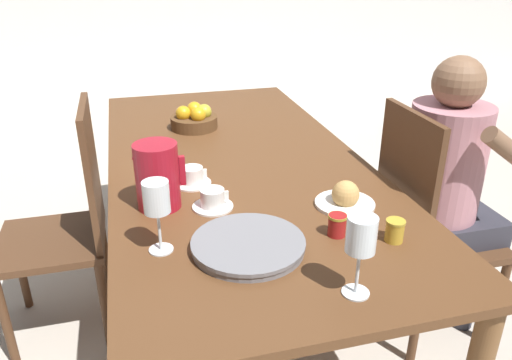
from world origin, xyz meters
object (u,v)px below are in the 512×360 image
object	(u,v)px
person_seated	(450,178)
fruit_bowl	(194,119)
wine_glass_juice	(361,239)
teacup_near_person	(213,200)
teacup_across	(192,177)
chair_person_side	(425,225)
serving_tray	(248,245)
jam_jar_red	(395,230)
jam_jar_amber	(337,224)
red_pitcher	(157,176)
bread_plate	(345,198)
wine_glass_water	(157,200)
chair_opposite	(69,222)

from	to	relation	value
person_seated	fruit_bowl	xyz separation A→B (m)	(-0.89, 0.78, 0.07)
wine_glass_juice	fruit_bowl	world-z (taller)	wine_glass_juice
teacup_near_person	teacup_across	distance (m)	0.21
teacup_near_person	chair_person_side	bearing A→B (deg)	1.77
serving_tray	jam_jar_red	bearing A→B (deg)	-8.63
wine_glass_juice	jam_jar_amber	world-z (taller)	wine_glass_juice
person_seated	chair_person_side	bearing A→B (deg)	-75.34
chair_person_side	person_seated	xyz separation A→B (m)	(0.10, 0.03, 0.18)
teacup_near_person	jam_jar_amber	bearing A→B (deg)	-39.48
red_pitcher	teacup_across	xyz separation A→B (m)	(0.13, 0.15, -0.08)
red_pitcher	teacup_across	bearing A→B (deg)	47.77
red_pitcher	jam_jar_amber	size ratio (longest dim) A/B	3.26
bread_plate	jam_jar_red	bearing A→B (deg)	-79.19
wine_glass_water	fruit_bowl	world-z (taller)	wine_glass_water
chair_person_side	wine_glass_juice	distance (m)	0.91
bread_plate	fruit_bowl	xyz separation A→B (m)	(-0.37, 0.94, 0.02)
jam_jar_red	chair_person_side	bearing A→B (deg)	44.81
chair_opposite	wine_glass_water	bearing A→B (deg)	-152.99
wine_glass_water	chair_opposite	bearing A→B (deg)	117.01
chair_opposite	teacup_near_person	size ratio (longest dim) A/B	7.15
wine_glass_juice	chair_opposite	bearing A→B (deg)	128.96
chair_opposite	red_pitcher	size ratio (longest dim) A/B	4.40
chair_person_side	chair_opposite	bearing A→B (deg)	-105.99
chair_opposite	wine_glass_juice	size ratio (longest dim) A/B	4.50
teacup_across	serving_tray	distance (m)	0.49
red_pitcher	person_seated	bearing A→B (deg)	-0.18
wine_glass_juice	teacup_near_person	world-z (taller)	wine_glass_juice
red_pitcher	jam_jar_red	world-z (taller)	red_pitcher
red_pitcher	jam_jar_red	size ratio (longest dim) A/B	3.26
chair_person_side	fruit_bowl	world-z (taller)	chair_person_side
bread_plate	jam_jar_amber	bearing A→B (deg)	-121.23
chair_opposite	person_seated	xyz separation A→B (m)	(1.48, -0.37, 0.18)
chair_opposite	person_seated	size ratio (longest dim) A/B	0.84
chair_person_side	chair_opposite	world-z (taller)	same
chair_person_side	wine_glass_water	bearing A→B (deg)	-76.75
wine_glass_juice	teacup_across	world-z (taller)	wine_glass_juice
serving_tray	teacup_across	bearing A→B (deg)	100.71
wine_glass_juice	jam_jar_amber	xyz separation A→B (m)	(0.07, 0.28, -0.12)
teacup_across	teacup_near_person	bearing A→B (deg)	-78.94
chair_opposite	teacup_near_person	distance (m)	0.71
red_pitcher	jam_jar_red	xyz separation A→B (m)	(0.66, -0.40, -0.08)
chair_opposite	bread_plate	bearing A→B (deg)	-118.63
serving_tray	jam_jar_amber	bearing A→B (deg)	1.83
person_seated	teacup_near_person	bearing A→B (deg)	-86.91
wine_glass_juice	jam_jar_amber	size ratio (longest dim) A/B	3.19
person_seated	serving_tray	size ratio (longest dim) A/B	3.53
fruit_bowl	serving_tray	bearing A→B (deg)	-90.64
bread_plate	wine_glass_juice	bearing A→B (deg)	-110.89
fruit_bowl	jam_jar_red	bearing A→B (deg)	-70.47
red_pitcher	wine_glass_juice	distance (m)	0.75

